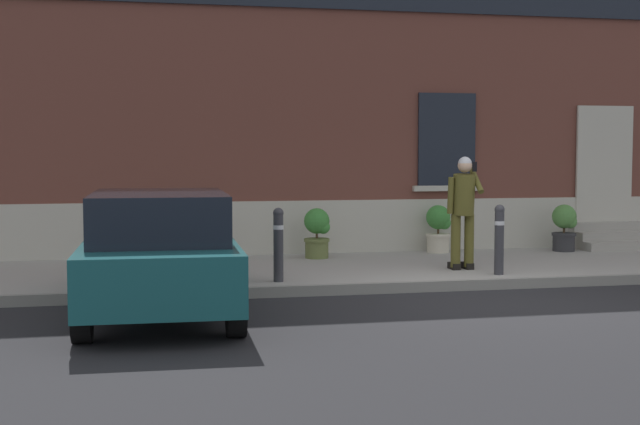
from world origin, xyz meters
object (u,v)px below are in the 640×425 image
Objects in this scene: bollard_far_left at (278,242)px; planter_olive at (317,232)px; bollard_near_person at (499,237)px; planter_cream at (439,227)px; person_on_phone at (463,205)px; planter_charcoal at (565,226)px; planter_terracotta at (180,235)px; hatchback_car_teal at (160,251)px.

bollard_far_left is 1.22× the size of planter_olive.
bollard_near_person reaches higher than planter_cream.
person_on_phone reaches higher than planter_charcoal.
planter_terracotta and planter_cream have the same top height.
person_on_phone is 2.04× the size of planter_charcoal.
planter_cream is at bearing 172.52° from planter_charcoal.
person_on_phone is at bearing 23.52° from hatchback_car_teal.
person_on_phone is at bearing -100.77° from planter_cream.
person_on_phone is at bearing -144.52° from planter_charcoal.
hatchback_car_teal is 3.96m from planter_terracotta.
hatchback_car_teal is 4.79× the size of planter_charcoal.
planter_olive is 4.65m from planter_charcoal.
planter_terracotta is (-4.55, 2.50, -0.11)m from bollard_near_person.
hatchback_car_teal is 4.79× the size of planter_terracotta.
hatchback_car_teal is 5.22m from bollard_near_person.
bollard_far_left is at bearing -63.85° from planter_terracotta.
planter_olive and planter_charcoal have the same top height.
planter_charcoal is (5.75, 2.57, -0.11)m from bollard_far_left.
person_on_phone reaches higher than planter_cream.
planter_olive is at bearing 131.48° from bollard_near_person.
bollard_near_person is at bearing -91.95° from planter_cream.
hatchback_car_teal is 4.84m from planter_olive.
planter_cream is 2.35m from planter_charcoal.
person_on_phone is at bearing 118.96° from bollard_near_person.
person_on_phone is at bearing -24.17° from planter_terracotta.
person_on_phone reaches higher than bollard_far_left.
bollard_near_person is 1.22× the size of planter_terracotta.
planter_olive is 1.00× the size of planter_cream.
bollard_far_left reaches higher than planter_terracotta.
bollard_near_person is at bearing -28.74° from planter_terracotta.
bollard_near_person reaches higher than planter_terracotta.
bollard_far_left is at bearing -165.14° from person_on_phone.
person_on_phone is 2.04× the size of planter_terracotta.
bollard_far_left is 6.30m from planter_charcoal.
planter_charcoal is (2.42, 2.57, -0.11)m from bollard_near_person.
planter_charcoal is at bearing -7.48° from planter_cream.
bollard_far_left reaches higher than planter_charcoal.
bollard_far_left is 0.60× the size of person_on_phone.
planter_charcoal is (6.98, 0.07, 0.00)m from planter_terracotta.
planter_cream is (3.43, 2.87, -0.11)m from bollard_far_left.
person_on_phone is (4.68, 2.04, 0.36)m from hatchback_car_teal.
bollard_near_person is at bearing -133.33° from planter_charcoal.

